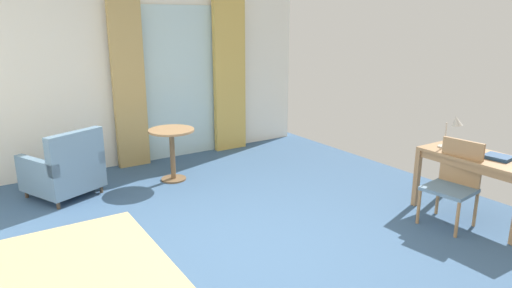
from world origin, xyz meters
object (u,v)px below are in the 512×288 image
at_px(desk_lamp, 454,125).
at_px(armchair_by_window, 65,171).
at_px(desk_chair, 454,180).
at_px(writing_desk, 480,164).
at_px(closed_book, 498,157).
at_px(round_cafe_table, 172,143).

relative_size(desk_lamp, armchair_by_window, 0.40).
xyz_separation_m(desk_chair, armchair_by_window, (-3.40, 3.21, -0.16)).
bearing_deg(writing_desk, armchair_by_window, 138.86).
bearing_deg(closed_book, desk_chair, 141.72).
bearing_deg(closed_book, writing_desk, 96.28).
height_order(writing_desk, desk_lamp, desk_lamp).
xyz_separation_m(desk_chair, desk_lamp, (0.32, 0.28, 0.52)).
height_order(armchair_by_window, round_cafe_table, armchair_by_window).
distance_m(desk_chair, closed_book, 0.52).
bearing_deg(desk_chair, desk_lamp, 40.99).
bearing_deg(desk_lamp, round_cafe_table, 130.30).
bearing_deg(armchair_by_window, writing_desk, -41.14).
xyz_separation_m(writing_desk, armchair_by_window, (-3.75, 3.28, -0.30)).
distance_m(closed_book, armchair_by_window, 5.14).
height_order(desk_lamp, closed_book, desk_lamp).
xyz_separation_m(writing_desk, closed_book, (0.04, -0.17, 0.11)).
xyz_separation_m(writing_desk, round_cafe_table, (-2.36, 3.09, -0.11)).
distance_m(writing_desk, round_cafe_table, 3.89).
bearing_deg(desk_lamp, writing_desk, -85.09).
relative_size(writing_desk, closed_book, 4.81).
relative_size(desk_chair, desk_lamp, 2.30).
bearing_deg(desk_lamp, desk_chair, -139.01).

